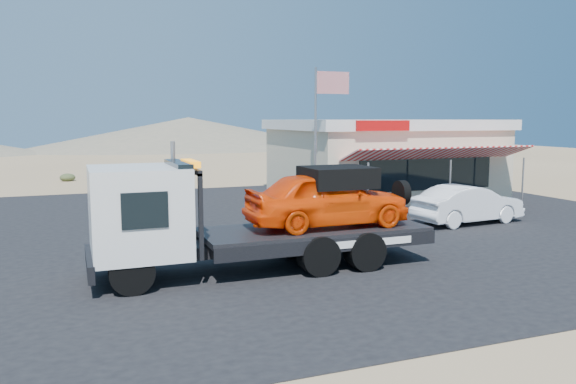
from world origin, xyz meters
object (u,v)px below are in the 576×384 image
at_px(white_sedan, 468,204).
at_px(jerky_store, 382,157).
at_px(tow_truck, 256,211).
at_px(flagpole, 321,124).

relative_size(white_sedan, jerky_store, 0.42).
relative_size(tow_truck, jerky_store, 0.84).
height_order(white_sedan, flagpole, flagpole).
bearing_deg(flagpole, white_sedan, -41.28).
distance_m(white_sedan, jerky_store, 8.51).
xyz_separation_m(tow_truck, white_sedan, (9.54, 3.46, -0.83)).
distance_m(white_sedan, flagpole, 6.58).
bearing_deg(white_sedan, jerky_store, -13.31).
height_order(tow_truck, jerky_store, jerky_store).
distance_m(tow_truck, white_sedan, 10.18).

